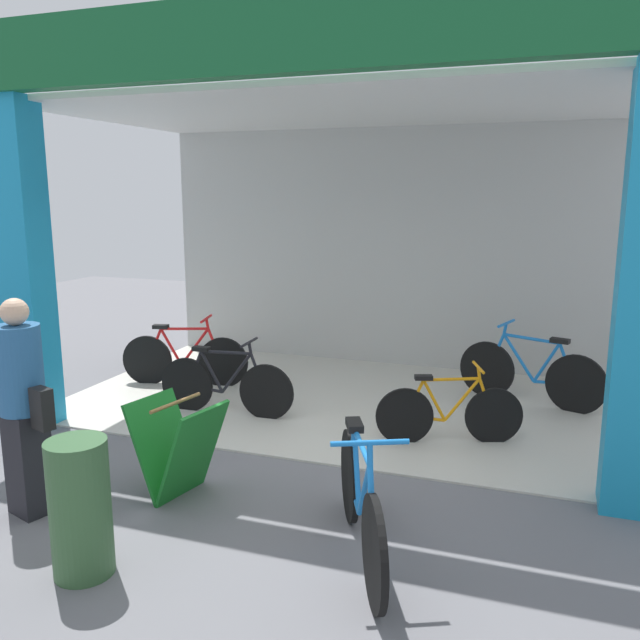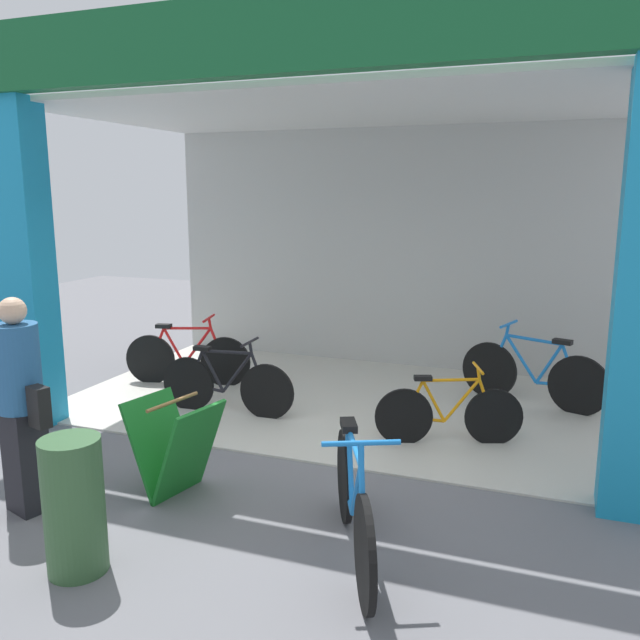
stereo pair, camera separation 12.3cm
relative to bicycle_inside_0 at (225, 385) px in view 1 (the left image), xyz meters
The scene contains 10 objects.
ground_plane 1.47m from the bicycle_inside_0, 39.62° to the right, with size 20.73×20.73×0.00m, color slate.
shop_facade 2.36m from the bicycle_inside_0, 43.17° to the left, with size 6.56×3.98×3.98m.
bicycle_inside_0 is the anchor object (origin of this frame).
bicycle_inside_1 1.31m from the bicycle_inside_0, 140.67° to the left, with size 1.59×0.50×0.90m.
bicycle_inside_2 3.50m from the bicycle_inside_0, 25.25° to the left, with size 1.65×0.61×0.94m.
bicycle_inside_3 2.45m from the bicycle_inside_0, ahead, with size 1.37×0.54×0.79m.
bicycle_parked_0 3.13m from the bicycle_inside_0, 45.89° to the right, with size 0.77×1.62×0.97m.
sandwich_board_sign 1.93m from the bicycle_inside_0, 73.95° to the right, with size 0.76×0.67×0.81m.
pedestrian_2 2.57m from the bicycle_inside_0, 98.74° to the right, with size 0.56×0.42×1.68m.
trash_bin 3.07m from the bicycle_inside_0, 79.95° to the right, with size 0.39×0.39×0.91m, color #335933.
Camera 1 is at (2.15, -5.23, 2.45)m, focal length 36.45 mm.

